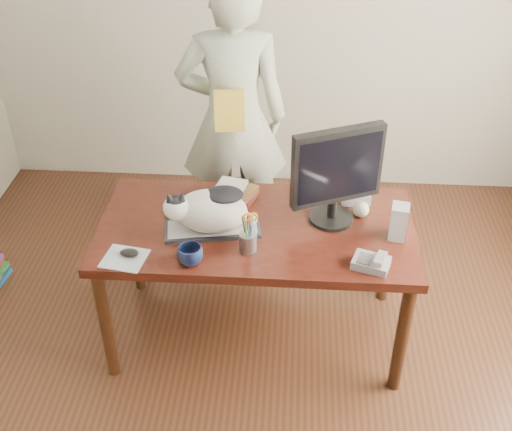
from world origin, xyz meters
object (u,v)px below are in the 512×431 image
object	(u,v)px
speaker	(399,222)
calculator	(354,191)
keyboard	(213,229)
mouse	(129,253)
phone	(372,262)
person	(233,119)
coffee_mug	(190,255)
monitor	(337,172)
cat	(209,210)
desk	(258,240)
baseball	(361,209)
pen_cup	(248,240)
book_stack	(234,192)

from	to	relation	value
speaker	calculator	world-z (taller)	speaker
keyboard	mouse	world-z (taller)	mouse
phone	person	bearing A→B (deg)	142.10
coffee_mug	person	bearing A→B (deg)	85.58
monitor	speaker	xyz separation A→B (m)	(0.31, -0.11, -0.20)
monitor	coffee_mug	xyz separation A→B (m)	(-0.67, -0.38, -0.25)
cat	coffee_mug	xyz separation A→B (m)	(-0.06, -0.25, -0.09)
monitor	coffee_mug	size ratio (longest dim) A/B	4.43
mouse	person	bearing A→B (deg)	80.67
calculator	person	world-z (taller)	person
desk	mouse	size ratio (longest dim) A/B	16.39
mouse	speaker	size ratio (longest dim) A/B	0.53
baseball	calculator	world-z (taller)	baseball
keyboard	speaker	distance (m)	0.91
mouse	coffee_mug	xyz separation A→B (m)	(0.30, -0.03, 0.03)
desk	speaker	xyz separation A→B (m)	(0.69, -0.12, 0.24)
baseball	person	distance (m)	1.03
calculator	baseball	bearing A→B (deg)	-88.06
coffee_mug	pen_cup	bearing A→B (deg)	23.74
phone	person	xyz separation A→B (m)	(-0.75, 1.13, 0.13)
phone	speaker	bearing A→B (deg)	77.57
monitor	pen_cup	xyz separation A→B (m)	(-0.41, -0.26, -0.24)
calculator	person	bearing A→B (deg)	137.08
pen_cup	calculator	bearing A→B (deg)	43.46
keyboard	person	bearing A→B (deg)	78.97
speaker	calculator	xyz separation A→B (m)	(-0.19, 0.35, -0.06)
speaker	mouse	bearing A→B (deg)	-159.08
book_stack	keyboard	bearing A→B (deg)	-84.14
keyboard	person	size ratio (longest dim) A/B	0.27
book_stack	phone	bearing A→B (deg)	-17.13
mouse	speaker	distance (m)	1.30
keyboard	baseball	distance (m)	0.77
baseball	person	bearing A→B (deg)	135.00
mouse	phone	xyz separation A→B (m)	(1.14, 0.00, 0.00)
monitor	book_stack	size ratio (longest dim) A/B	1.95
pen_cup	baseball	bearing A→B (deg)	29.86
cat	calculator	xyz separation A→B (m)	(0.73, 0.37, -0.11)
keyboard	monitor	world-z (taller)	monitor
mouse	keyboard	bearing A→B (deg)	40.73
speaker	baseball	world-z (taller)	speaker
coffee_mug	person	xyz separation A→B (m)	(0.09, 1.16, 0.11)
keyboard	phone	distance (m)	0.80
phone	cat	bearing A→B (deg)	-177.03
phone	calculator	size ratio (longest dim) A/B	0.91
keyboard	phone	world-z (taller)	phone
cat	monitor	distance (m)	0.65
speaker	baseball	xyz separation A→B (m)	(-0.17, 0.17, -0.05)
pen_cup	person	world-z (taller)	person
pen_cup	mouse	xyz separation A→B (m)	(-0.56, -0.09, -0.04)
speaker	book_stack	world-z (taller)	speaker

